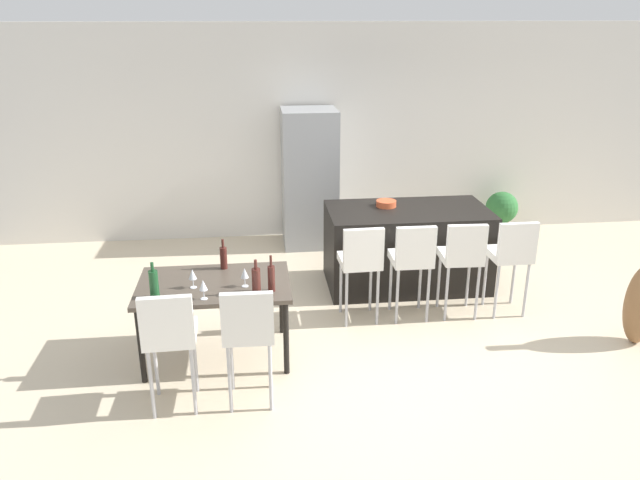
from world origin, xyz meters
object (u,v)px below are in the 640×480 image
Objects in this scene: dining_table at (214,290)px; wine_glass_middle at (203,286)px; kitchen_island at (407,247)px; refrigerator at (309,179)px; fruit_bowl at (386,204)px; wine_glass_near at (192,275)px; bar_chair_far at (512,252)px; wine_bottle_far at (256,281)px; wine_bottle_right at (271,278)px; bar_chair_left at (361,259)px; wine_glass_left at (245,273)px; wine_bottle_end at (154,284)px; dining_chair_far at (248,328)px; bar_chair_right at (462,254)px; bar_chair_middle at (412,256)px; wine_bottle_corner at (224,257)px; dining_chair_near at (169,332)px.

wine_glass_middle is (-0.06, -0.32, 0.19)m from dining_table.
kitchen_island is at bearing 33.03° from dining_table.
refrigerator reaches higher than fruit_bowl.
refrigerator reaches higher than wine_glass_near.
bar_chair_far reaches higher than wine_glass_middle.
wine_bottle_far reaches higher than dining_table.
bar_chair_far is 3.18× the size of wine_bottle_right.
wine_bottle_far is at bearing -143.00° from bar_chair_left.
dining_table is at bearing 159.31° from wine_glass_left.
bar_chair_far is 6.03× the size of wine_glass_left.
refrigerator reaches higher than wine_bottle_end.
kitchen_island is 2.80m from wine_glass_middle.
dining_chair_far reaches higher than kitchen_island.
bar_chair_right is 0.57× the size of refrigerator.
refrigerator reaches higher than bar_chair_middle.
bar_chair_left is 1.00× the size of bar_chair_middle.
wine_bottle_right is at bearing -27.69° from wine_glass_left.
fruit_bowl is (1.38, 1.74, 0.09)m from wine_bottle_right.
bar_chair_far is at bearing 15.35° from wine_glass_middle.
bar_chair_middle is 1.77m from wine_bottle_far.
bar_chair_middle reaches higher than wine_glass_left.
fruit_bowl is at bearing 49.73° from wine_bottle_far.
bar_chair_middle is at bearing 38.53° from dining_chair_far.
bar_chair_middle is (0.53, -0.00, 0.00)m from bar_chair_left.
dining_chair_far reaches higher than wine_glass_left.
wine_bottle_end is (-0.48, -0.25, 0.20)m from dining_table.
refrigerator is (1.31, 2.93, 0.06)m from wine_glass_near.
fruit_bowl is at bearing 43.18° from wine_glass_middle.
bar_chair_left is 1.12m from fruit_bowl.
dining_table is at bearing 110.92° from dining_chair_far.
wine_glass_middle is (-0.37, 0.47, 0.17)m from dining_chair_far.
wine_bottle_far is 0.19m from wine_glass_left.
wine_bottle_right is at bearing -159.25° from bar_chair_right.
dining_chair_far is 3.75m from refrigerator.
kitchen_island is 5.68× the size of wine_bottle_end.
refrigerator reaches higher than bar_chair_far.
bar_chair_left is at bearing 37.00° from wine_bottle_far.
wine_bottle_far is 0.17× the size of refrigerator.
dining_table is 2.43m from fruit_bowl.
bar_chair_far is 6.03× the size of wine_glass_near.
fruit_bowl is at bearing 51.54° from wine_bottle_right.
bar_chair_far is at bearing 16.66° from wine_bottle_right.
wine_bottle_corner is (-2.39, -0.19, 0.15)m from bar_chair_right.
dining_chair_near is at bearing -100.36° from wine_glass_near.
bar_chair_middle is 0.57× the size of refrigerator.
wine_glass_near is 3.21m from refrigerator.
bar_chair_left is 3.60× the size of wine_bottle_corner.
kitchen_island is 1.74× the size of dining_chair_near.
wine_glass_left is at bearing -65.19° from wine_bottle_corner.
wine_glass_left is (0.58, 0.69, 0.17)m from dining_chair_near.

